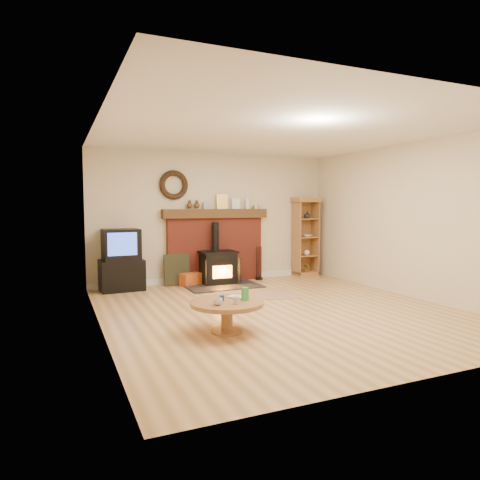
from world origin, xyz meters
name	(u,v)px	position (x,y,z in m)	size (l,w,h in m)	color
ground	(278,310)	(0.00, 0.00, 0.00)	(5.50, 5.50, 0.00)	#A67C45
room_shell	(275,194)	(-0.02, 0.09, 1.72)	(5.02, 5.52, 2.61)	#C5B697
chimney_breast	(216,242)	(0.00, 2.67, 0.80)	(2.20, 0.22, 1.78)	#973526
wood_stove	(219,269)	(-0.08, 2.27, 0.32)	(1.40, 1.00, 1.22)	black
area_rug	(255,294)	(0.19, 1.17, 0.01)	(1.41, 0.97, 0.01)	brown
tv_unit	(121,261)	(-1.90, 2.47, 0.54)	(0.79, 0.58, 1.13)	black
curio_cabinet	(305,237)	(2.06, 2.55, 0.87)	(0.56, 0.40, 1.73)	brown
firelog_box	(191,279)	(-0.61, 2.40, 0.12)	(0.39, 0.25, 0.25)	orange
leaning_painting	(177,270)	(-0.84, 2.55, 0.31)	(0.51, 0.03, 0.61)	black
fire_tools	(259,273)	(0.91, 2.50, 0.13)	(0.16, 0.16, 0.70)	black
coffee_table	(227,307)	(-1.10, -0.73, 0.31)	(0.90, 0.90, 0.54)	brown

